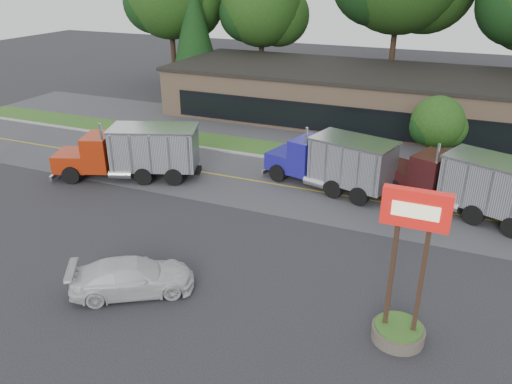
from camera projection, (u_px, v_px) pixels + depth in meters
ground at (183, 248)px, 24.07m from camera, size 140.00×140.00×0.00m
road at (256, 181)px, 31.62m from camera, size 60.00×8.00×0.02m
center_line at (256, 181)px, 31.62m from camera, size 60.00×0.12×0.01m
curb at (279, 160)px, 35.14m from camera, size 60.00×0.30×0.12m
grass_verge at (288, 152)px, 36.65m from camera, size 60.00×3.40×0.03m
far_parking at (309, 133)px, 40.84m from camera, size 60.00×7.00×0.02m
strip_mall at (351, 95)px, 44.34m from camera, size 32.00×12.00×4.00m
bilo_sign at (404, 293)px, 17.40m from camera, size 2.20×1.90×5.95m
tree_far_b at (263, 9)px, 52.77m from camera, size 9.13×8.60×13.03m
evergreen_left at (194, 27)px, 52.18m from camera, size 5.35×5.35×12.16m
tree_verge at (438, 125)px, 31.77m from camera, size 3.56×3.35×5.08m
dump_truck_red at (135, 151)px, 31.45m from camera, size 9.32×5.48×3.36m
dump_truck_blue at (335, 161)px, 29.81m from camera, size 8.30×4.43×3.36m
dump_truck_maroon at (473, 183)px, 26.78m from camera, size 9.69×5.73×3.36m
rally_car at (132, 277)px, 20.59m from camera, size 5.33×4.46×1.46m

